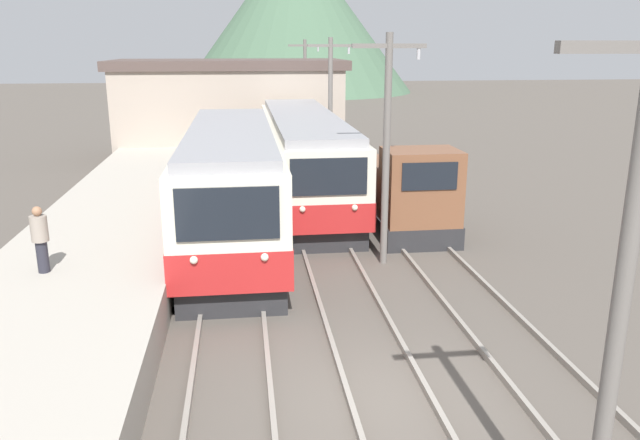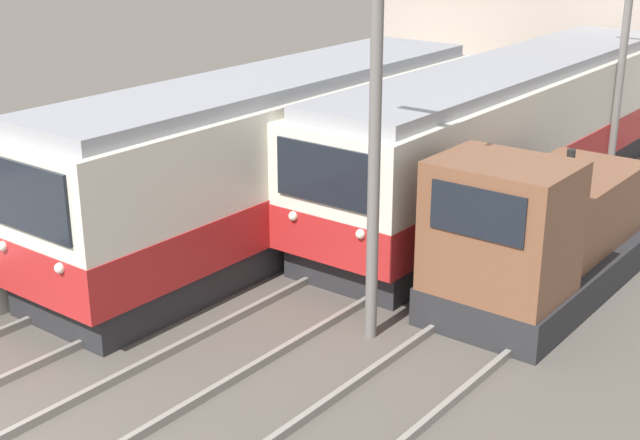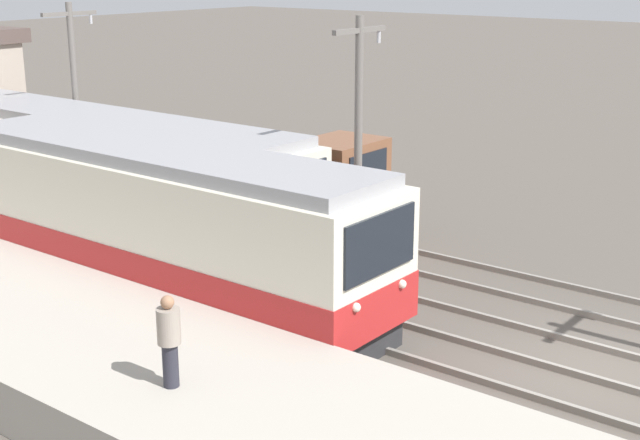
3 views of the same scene
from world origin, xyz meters
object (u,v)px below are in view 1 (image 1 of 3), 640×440
at_px(commuter_train_left, 232,190).
at_px(shunting_locomotive, 407,195).
at_px(catenary_mast_distant, 305,88).
at_px(catenary_mast_near, 623,296).
at_px(catenary_mast_far, 331,105).
at_px(person_on_platform, 40,237).
at_px(commuter_train_center, 304,160).
at_px(catenary_mast_mid, 387,142).

bearing_deg(commuter_train_left, shunting_locomotive, 7.15).
distance_m(shunting_locomotive, catenary_mast_distant, 18.97).
xyz_separation_m(catenary_mast_near, catenary_mast_far, (0.00, 21.99, 0.00)).
bearing_deg(catenary_mast_far, commuter_train_left, -116.88).
height_order(commuter_train_left, catenary_mast_distant, catenary_mast_distant).
relative_size(catenary_mast_near, catenary_mast_distant, 1.00).
relative_size(catenary_mast_far, person_on_platform, 4.09).
relative_size(commuter_train_center, person_on_platform, 9.45).
bearing_deg(commuter_train_left, catenary_mast_near, -72.28).
bearing_deg(shunting_locomotive, catenary_mast_near, -95.99).
xyz_separation_m(commuter_train_left, catenary_mast_distant, (4.31, 19.49, 1.82)).
bearing_deg(catenary_mast_mid, shunting_locomotive, 65.15).
bearing_deg(catenary_mast_near, shunting_locomotive, 84.01).
relative_size(shunting_locomotive, catenary_mast_distant, 0.88).
bearing_deg(commuter_train_left, person_on_platform, -130.83).
relative_size(commuter_train_left, catenary_mast_far, 1.92).
relative_size(commuter_train_left, catenary_mast_near, 1.92).
xyz_separation_m(catenary_mast_near, catenary_mast_distant, (0.00, 32.98, 0.00)).
height_order(shunting_locomotive, catenary_mast_distant, catenary_mast_distant).
distance_m(catenary_mast_far, catenary_mast_distant, 10.99).
relative_size(shunting_locomotive, catenary_mast_mid, 0.88).
height_order(catenary_mast_mid, person_on_platform, catenary_mast_mid).
bearing_deg(catenary_mast_distant, shunting_locomotive, -85.46).
xyz_separation_m(commuter_train_left, commuter_train_center, (2.80, 5.55, -0.09)).
distance_m(shunting_locomotive, person_on_platform, 11.58).
xyz_separation_m(catenary_mast_distant, person_on_platform, (-8.58, -24.44, -1.65)).
height_order(catenary_mast_far, person_on_platform, catenary_mast_far).
distance_m(commuter_train_left, catenary_mast_mid, 5.30).
height_order(commuter_train_left, person_on_platform, commuter_train_left).
xyz_separation_m(shunting_locomotive, catenary_mast_distant, (-1.49, 18.77, 2.31)).
bearing_deg(catenary_mast_distant, catenary_mast_mid, -90.00).
distance_m(catenary_mast_near, catenary_mast_mid, 10.99).
bearing_deg(shunting_locomotive, catenary_mast_distant, 94.54).
xyz_separation_m(commuter_train_center, shunting_locomotive, (3.00, -4.82, -0.40)).
bearing_deg(person_on_platform, shunting_locomotive, 29.39).
bearing_deg(commuter_train_left, catenary_mast_mid, -30.06).
distance_m(commuter_train_center, shunting_locomotive, 5.69).
relative_size(catenary_mast_mid, catenary_mast_distant, 1.00).
bearing_deg(commuter_train_center, catenary_mast_mid, -79.37).
bearing_deg(shunting_locomotive, person_on_platform, -150.61).
height_order(catenary_mast_mid, catenary_mast_distant, same).
xyz_separation_m(commuter_train_left, person_on_platform, (-4.27, -4.95, 0.17)).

